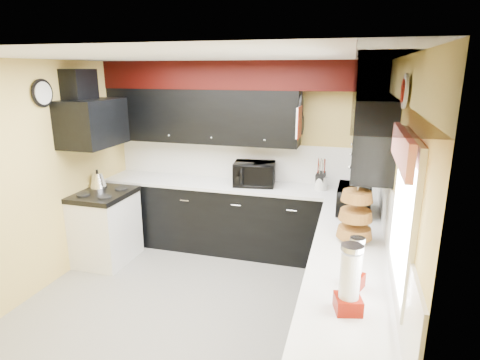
# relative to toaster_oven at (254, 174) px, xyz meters

# --- Properties ---
(ground) EXTENTS (3.60, 3.60, 0.00)m
(ground) POSITION_rel_toaster_oven_xyz_m (-0.25, -1.51, -1.09)
(ground) COLOR gray
(ground) RESTS_ON ground
(wall_back) EXTENTS (3.60, 0.06, 2.50)m
(wall_back) POSITION_rel_toaster_oven_xyz_m (-0.25, 0.29, 0.16)
(wall_back) COLOR #E0C666
(wall_back) RESTS_ON ground
(wall_right) EXTENTS (0.06, 3.60, 2.50)m
(wall_right) POSITION_rel_toaster_oven_xyz_m (1.55, -1.51, 0.16)
(wall_right) COLOR #E0C666
(wall_right) RESTS_ON ground
(wall_left) EXTENTS (0.06, 3.60, 2.50)m
(wall_left) POSITION_rel_toaster_oven_xyz_m (-2.05, -1.51, 0.16)
(wall_left) COLOR #E0C666
(wall_left) RESTS_ON ground
(ceiling) EXTENTS (3.60, 3.60, 0.06)m
(ceiling) POSITION_rel_toaster_oven_xyz_m (-0.25, -1.51, 1.41)
(ceiling) COLOR white
(ceiling) RESTS_ON wall_back
(cab_back) EXTENTS (3.60, 0.60, 0.90)m
(cab_back) POSITION_rel_toaster_oven_xyz_m (-0.25, -0.01, -0.64)
(cab_back) COLOR black
(cab_back) RESTS_ON ground
(cab_right) EXTENTS (0.60, 3.00, 0.90)m
(cab_right) POSITION_rel_toaster_oven_xyz_m (1.25, -1.81, -0.64)
(cab_right) COLOR black
(cab_right) RESTS_ON ground
(counter_back) EXTENTS (3.62, 0.64, 0.04)m
(counter_back) POSITION_rel_toaster_oven_xyz_m (-0.25, -0.01, -0.17)
(counter_back) COLOR white
(counter_back) RESTS_ON cab_back
(counter_right) EXTENTS (0.64, 3.02, 0.04)m
(counter_right) POSITION_rel_toaster_oven_xyz_m (1.25, -1.81, -0.17)
(counter_right) COLOR white
(counter_right) RESTS_ON cab_right
(splash_back) EXTENTS (3.60, 0.02, 0.50)m
(splash_back) POSITION_rel_toaster_oven_xyz_m (-0.25, 0.28, 0.10)
(splash_back) COLOR white
(splash_back) RESTS_ON counter_back
(splash_right) EXTENTS (0.02, 3.60, 0.50)m
(splash_right) POSITION_rel_toaster_oven_xyz_m (1.54, -1.51, 0.10)
(splash_right) COLOR white
(splash_right) RESTS_ON counter_right
(upper_back) EXTENTS (2.60, 0.35, 0.70)m
(upper_back) POSITION_rel_toaster_oven_xyz_m (-0.75, 0.12, 0.71)
(upper_back) COLOR black
(upper_back) RESTS_ON wall_back
(upper_right) EXTENTS (0.35, 1.80, 0.70)m
(upper_right) POSITION_rel_toaster_oven_xyz_m (1.37, -0.61, 0.71)
(upper_right) COLOR black
(upper_right) RESTS_ON wall_right
(soffit_back) EXTENTS (3.60, 0.36, 0.35)m
(soffit_back) POSITION_rel_toaster_oven_xyz_m (-0.25, 0.11, 1.23)
(soffit_back) COLOR black
(soffit_back) RESTS_ON wall_back
(soffit_right) EXTENTS (0.36, 3.24, 0.35)m
(soffit_right) POSITION_rel_toaster_oven_xyz_m (1.37, -1.69, 1.23)
(soffit_right) COLOR black
(soffit_right) RESTS_ON wall_right
(stove) EXTENTS (0.60, 0.75, 0.86)m
(stove) POSITION_rel_toaster_oven_xyz_m (-1.75, -0.76, -0.66)
(stove) COLOR white
(stove) RESTS_ON ground
(cooktop) EXTENTS (0.62, 0.77, 0.06)m
(cooktop) POSITION_rel_toaster_oven_xyz_m (-1.75, -0.76, -0.20)
(cooktop) COLOR black
(cooktop) RESTS_ON stove
(hood) EXTENTS (0.50, 0.78, 0.55)m
(hood) POSITION_rel_toaster_oven_xyz_m (-1.80, -0.76, 0.69)
(hood) COLOR black
(hood) RESTS_ON wall_left
(hood_duct) EXTENTS (0.24, 0.40, 0.40)m
(hood_duct) POSITION_rel_toaster_oven_xyz_m (-1.93, -0.76, 1.11)
(hood_duct) COLOR black
(hood_duct) RESTS_ON wall_left
(window) EXTENTS (0.03, 0.86, 0.96)m
(window) POSITION_rel_toaster_oven_xyz_m (1.53, -2.41, 0.46)
(window) COLOR white
(window) RESTS_ON wall_right
(valance) EXTENTS (0.04, 0.88, 0.20)m
(valance) POSITION_rel_toaster_oven_xyz_m (1.48, -2.41, 0.86)
(valance) COLOR red
(valance) RESTS_ON wall_right
(pan_top) EXTENTS (0.03, 0.22, 0.40)m
(pan_top) POSITION_rel_toaster_oven_xyz_m (0.57, 0.04, 0.91)
(pan_top) COLOR black
(pan_top) RESTS_ON upper_back
(pan_mid) EXTENTS (0.03, 0.28, 0.46)m
(pan_mid) POSITION_rel_toaster_oven_xyz_m (0.57, -0.09, 0.66)
(pan_mid) COLOR black
(pan_mid) RESTS_ON upper_back
(pan_low) EXTENTS (0.03, 0.24, 0.42)m
(pan_low) POSITION_rel_toaster_oven_xyz_m (0.57, 0.17, 0.63)
(pan_low) COLOR black
(pan_low) RESTS_ON upper_back
(cut_board) EXTENTS (0.03, 0.26, 0.35)m
(cut_board) POSITION_rel_toaster_oven_xyz_m (0.58, -0.21, 0.71)
(cut_board) COLOR white
(cut_board) RESTS_ON upper_back
(baskets) EXTENTS (0.27, 0.27, 0.50)m
(baskets) POSITION_rel_toaster_oven_xyz_m (1.27, -1.46, 0.09)
(baskets) COLOR brown
(baskets) RESTS_ON upper_right
(clock) EXTENTS (0.03, 0.30, 0.30)m
(clock) POSITION_rel_toaster_oven_xyz_m (-2.02, -1.26, 1.06)
(clock) COLOR black
(clock) RESTS_ON wall_left
(deco_plate) EXTENTS (0.03, 0.24, 0.24)m
(deco_plate) POSITION_rel_toaster_oven_xyz_m (1.52, -1.86, 1.16)
(deco_plate) COLOR white
(deco_plate) RESTS_ON wall_right
(toaster_oven) EXTENTS (0.57, 0.49, 0.30)m
(toaster_oven) POSITION_rel_toaster_oven_xyz_m (0.00, 0.00, 0.00)
(toaster_oven) COLOR black
(toaster_oven) RESTS_ON counter_back
(microwave) EXTENTS (0.35, 0.50, 0.28)m
(microwave) POSITION_rel_toaster_oven_xyz_m (1.25, -0.70, -0.01)
(microwave) COLOR black
(microwave) RESTS_ON counter_right
(utensil_crock) EXTENTS (0.16, 0.16, 0.17)m
(utensil_crock) POSITION_rel_toaster_oven_xyz_m (0.85, 0.03, -0.07)
(utensil_crock) COLOR silver
(utensil_crock) RESTS_ON counter_back
(knife_block) EXTENTS (0.12, 0.15, 0.22)m
(knife_block) POSITION_rel_toaster_oven_xyz_m (0.85, 0.04, -0.04)
(knife_block) COLOR black
(knife_block) RESTS_ON counter_back
(kettle) EXTENTS (0.26, 0.26, 0.19)m
(kettle) POSITION_rel_toaster_oven_xyz_m (-1.93, -0.59, -0.08)
(kettle) COLOR silver
(kettle) RESTS_ON cooktop
(dispenser_a) EXTENTS (0.19, 0.19, 0.43)m
(dispenser_a) POSITION_rel_toaster_oven_xyz_m (1.24, -2.58, 0.06)
(dispenser_a) COLOR #720006
(dispenser_a) RESTS_ON counter_right
(dispenser_b) EXTENTS (0.15, 0.15, 0.32)m
(dispenser_b) POSITION_rel_toaster_oven_xyz_m (1.28, -2.27, 0.01)
(dispenser_b) COLOR #590A00
(dispenser_b) RESTS_ON counter_right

